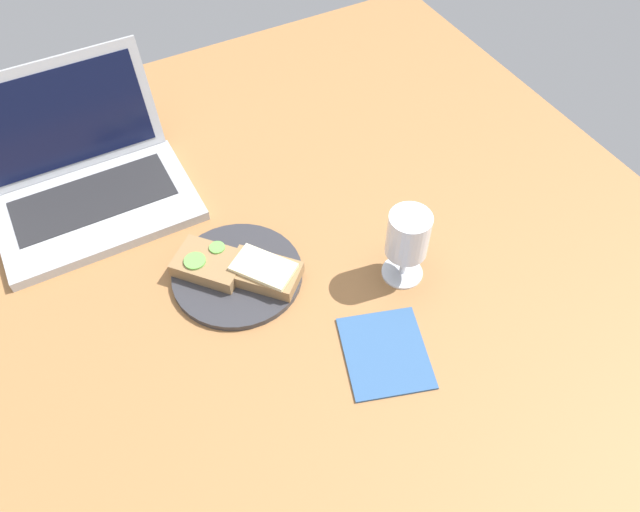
{
  "coord_description": "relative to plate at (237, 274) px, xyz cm",
  "views": [
    {
      "loc": [
        -25.8,
        -59.41,
        86.59
      ],
      "look_at": [
        4.32,
        -3.11,
        8.0
      ],
      "focal_mm": 35.0,
      "sensor_mm": 36.0,
      "label": 1
    }
  ],
  "objects": [
    {
      "name": "wooden_table",
      "position": [
        8.06,
        -3.13,
        -2.06
      ],
      "size": [
        140.0,
        140.0,
        3.0
      ],
      "primitive_type": "cube",
      "color": "#9E6B3D",
      "rests_on": "ground"
    },
    {
      "name": "plate",
      "position": [
        0.0,
        0.0,
        0.0
      ],
      "size": [
        21.86,
        21.86,
        1.13
      ],
      "primitive_type": "cylinder",
      "color": "#333338",
      "rests_on": "wooden_table"
    },
    {
      "name": "sandwich_with_cucumber",
      "position": [
        -3.63,
        2.88,
        1.86
      ],
      "size": [
        13.11,
        13.43,
        2.91
      ],
      "color": "#937047",
      "rests_on": "plate"
    },
    {
      "name": "sandwich_with_cheese",
      "position": [
        3.6,
        -2.85,
        2.03
      ],
      "size": [
        13.0,
        13.26,
        3.1
      ],
      "color": "#937047",
      "rests_on": "plate"
    },
    {
      "name": "wine_glass",
      "position": [
        24.76,
        -12.48,
        8.69
      ],
      "size": [
        6.93,
        6.93,
        13.93
      ],
      "color": "white",
      "rests_on": "wooden_table"
    },
    {
      "name": "laptop",
      "position": [
        -16.63,
        29.63,
        3.74
      ],
      "size": [
        34.74,
        28.0,
        22.33
      ],
      "color": "#ADAFB5",
      "rests_on": "wooden_table"
    },
    {
      "name": "napkin",
      "position": [
        14.05,
        -24.34,
        -0.36
      ],
      "size": [
        16.38,
        17.76,
        0.4
      ],
      "primitive_type": "cube",
      "rotation": [
        0.0,
        0.0,
        -0.31
      ],
      "color": "#33598C",
      "rests_on": "wooden_table"
    }
  ]
}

